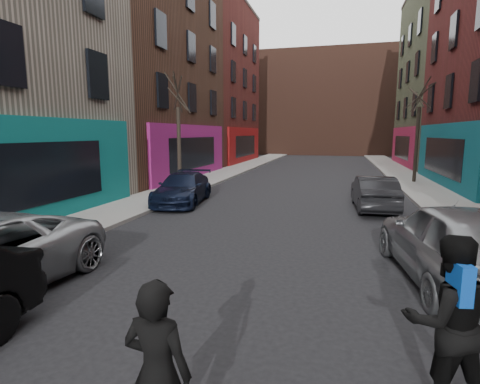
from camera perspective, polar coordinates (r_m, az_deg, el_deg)
The scene contains 11 objects.
sidewalk_left at distance 31.20m, azimuth -0.26°, elevation 3.62°, with size 2.50×84.00×0.13m, color gray.
sidewalk_right at distance 30.48m, azimuth 23.10°, elevation 2.77°, with size 2.50×84.00×0.13m, color gray.
buildings_left at distance 22.76m, azimuth -30.34°, elevation 21.19°, with size 12.00×56.00×16.50m, color #592019.
building_far at distance 56.18m, azimuth 13.22°, elevation 12.86°, with size 40.00×10.00×14.00m, color #47281E.
tree_left_far at distance 19.71m, azimuth -9.34°, elevation 10.01°, with size 2.00×2.00×6.50m, color black, non-canonical shape.
tree_right_far at distance 24.41m, azimuth 25.50°, elevation 9.40°, with size 2.00×2.00×6.80m, color black, non-canonical shape.
parked_left_end at distance 16.19m, azimuth -8.71°, elevation 0.58°, with size 1.82×4.49×1.30m, color black.
parked_right_far at distance 8.56m, azimuth 30.09°, elevation -6.76°, with size 2.00×4.96×1.69m, color gray.
parked_right_end at distance 15.62m, azimuth 19.72°, elevation -0.09°, with size 1.41×4.04×1.33m, color black.
skateboarder at distance 3.63m, azimuth -12.44°, elevation -25.45°, with size 0.62×0.41×1.70m, color black.
pedestrian at distance 4.83m, azimuth 28.94°, elevation -16.81°, with size 1.09×0.93×1.94m.
Camera 1 is at (1.80, -0.01, 2.99)m, focal length 28.00 mm.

